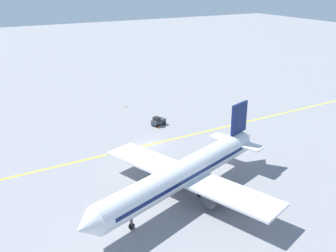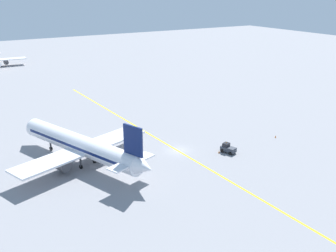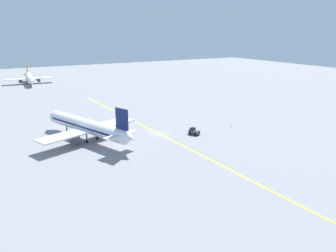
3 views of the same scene
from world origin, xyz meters
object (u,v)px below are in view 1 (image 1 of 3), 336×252
(airplane_at_gate, at_px, (184,173))
(traffic_cone_by_wingtip, at_px, (158,162))
(traffic_cone_near_nose, at_px, (126,106))
(baggage_tug_dark, at_px, (158,121))
(traffic_cone_mid_apron, at_px, (159,127))
(ground_crew_worker, at_px, (190,160))

(airplane_at_gate, xyz_separation_m, traffic_cone_by_wingtip, (11.06, -1.71, -3.43))
(traffic_cone_near_nose, height_order, traffic_cone_by_wingtip, same)
(baggage_tug_dark, relative_size, traffic_cone_near_nose, 6.03)
(traffic_cone_mid_apron, bearing_deg, baggage_tug_dark, -23.63)
(airplane_at_gate, bearing_deg, baggage_tug_dark, -20.44)
(airplane_at_gate, height_order, ground_crew_worker, airplane_at_gate)
(baggage_tug_dark, height_order, traffic_cone_mid_apron, baggage_tug_dark)
(baggage_tug_dark, relative_size, traffic_cone_mid_apron, 6.03)
(airplane_at_gate, distance_m, traffic_cone_by_wingtip, 11.71)
(traffic_cone_near_nose, relative_size, traffic_cone_mid_apron, 1.00)
(ground_crew_worker, bearing_deg, traffic_cone_near_nose, -5.08)
(airplane_at_gate, height_order, traffic_cone_by_wingtip, airplane_at_gate)
(baggage_tug_dark, distance_m, traffic_cone_by_wingtip, 17.74)
(airplane_at_gate, relative_size, ground_crew_worker, 20.52)
(airplane_at_gate, xyz_separation_m, traffic_cone_near_nose, (41.07, -8.91, -3.43))
(baggage_tug_dark, height_order, ground_crew_worker, baggage_tug_dark)
(ground_crew_worker, height_order, traffic_cone_near_nose, ground_crew_worker)
(airplane_at_gate, bearing_deg, ground_crew_worker, -36.73)
(traffic_cone_mid_apron, xyz_separation_m, traffic_cone_by_wingtip, (-14.04, 7.54, 0.00))
(baggage_tug_dark, xyz_separation_m, traffic_cone_near_nose, (14.32, 1.06, -0.63))
(ground_crew_worker, relative_size, traffic_cone_by_wingtip, 3.05)
(baggage_tug_dark, height_order, traffic_cone_by_wingtip, baggage_tug_dark)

